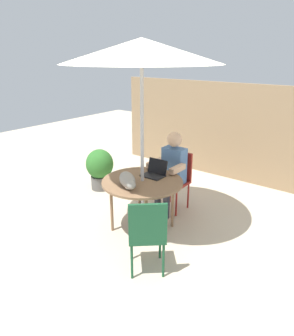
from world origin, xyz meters
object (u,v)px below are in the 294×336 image
(chair_occupied, at_px, (177,176))
(chair_empty, at_px, (147,231))
(patio_umbrella, at_px, (142,51))
(patio_table, at_px, (142,185))
(laptop, at_px, (155,171))
(potted_plant_near_fence, at_px, (100,167))
(person_seated, at_px, (171,168))
(cat, at_px, (128,180))

(chair_occupied, relative_size, chair_empty, 1.00)
(patio_umbrella, relative_size, chair_empty, 2.76)
(patio_table, relative_size, laptop, 3.55)
(chair_occupied, bearing_deg, potted_plant_near_fence, -170.96)
(patio_umbrella, xyz_separation_m, potted_plant_near_fence, (-1.47, 0.61, -1.93))
(patio_umbrella, bearing_deg, chair_occupied, 90.00)
(potted_plant_near_fence, bearing_deg, person_seated, 2.95)
(patio_table, bearing_deg, cat, -94.65)
(patio_table, distance_m, patio_umbrella, 1.67)
(patio_table, bearing_deg, potted_plant_near_fence, 157.35)
(patio_table, distance_m, chair_occupied, 0.86)
(chair_empty, distance_m, laptop, 1.17)
(patio_table, relative_size, patio_umbrella, 0.44)
(chair_empty, bearing_deg, laptop, 122.49)
(patio_table, height_order, person_seated, person_seated)
(patio_umbrella, distance_m, laptop, 1.57)
(laptop, bearing_deg, person_seated, 92.12)
(person_seated, height_order, potted_plant_near_fence, person_seated)
(person_seated, bearing_deg, laptop, -87.88)
(cat, height_order, potted_plant_near_fence, cat)
(patio_table, bearing_deg, person_seated, 90.00)
(patio_table, xyz_separation_m, potted_plant_near_fence, (-1.47, 0.61, -0.26))
(patio_umbrella, distance_m, chair_occupied, 1.99)
(cat, bearing_deg, potted_plant_near_fence, 148.74)
(chair_occupied, xyz_separation_m, cat, (-0.02, -1.11, 0.28))
(patio_umbrella, height_order, cat, patio_umbrella)
(patio_table, height_order, chair_empty, chair_empty)
(cat, bearing_deg, person_seated, 88.70)
(chair_empty, xyz_separation_m, cat, (-0.65, 0.44, 0.28))
(patio_umbrella, distance_m, person_seated, 1.77)
(person_seated, xyz_separation_m, cat, (-0.02, -0.95, 0.11))
(person_seated, bearing_deg, potted_plant_near_fence, -177.05)
(patio_table, height_order, patio_umbrella, patio_umbrella)
(patio_umbrella, distance_m, cat, 1.55)
(patio_table, distance_m, chair_empty, 0.95)
(patio_umbrella, relative_size, person_seated, 2.00)
(chair_occupied, height_order, potted_plant_near_fence, chair_occupied)
(patio_table, relative_size, chair_occupied, 1.20)
(patio_umbrella, bearing_deg, potted_plant_near_fence, 157.35)
(patio_table, relative_size, cat, 2.04)
(chair_empty, distance_m, cat, 0.83)
(chair_empty, bearing_deg, chair_occupied, 112.19)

